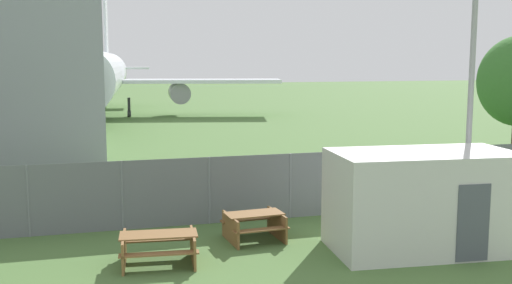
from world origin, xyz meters
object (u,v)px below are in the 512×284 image
at_px(portable_cabin, 423,201).
at_px(picnic_bench_open_grass, 254,223).
at_px(picnic_bench_near_cabin, 159,245).
at_px(airplane, 99,76).

relative_size(portable_cabin, picnic_bench_open_grass, 2.96).
bearing_deg(picnic_bench_near_cabin, airplane, 91.12).
height_order(airplane, picnic_bench_near_cabin, airplane).
bearing_deg(airplane, picnic_bench_open_grass, 9.94).
bearing_deg(airplane, picnic_bench_near_cabin, 5.66).
xyz_separation_m(portable_cabin, picnic_bench_near_cabin, (-6.71, 0.66, -0.81)).
relative_size(airplane, picnic_bench_near_cabin, 20.01).
xyz_separation_m(airplane, portable_cabin, (7.45, -38.53, -2.32)).
relative_size(picnic_bench_near_cabin, picnic_bench_open_grass, 1.20).
bearing_deg(airplane, portable_cabin, 15.48).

